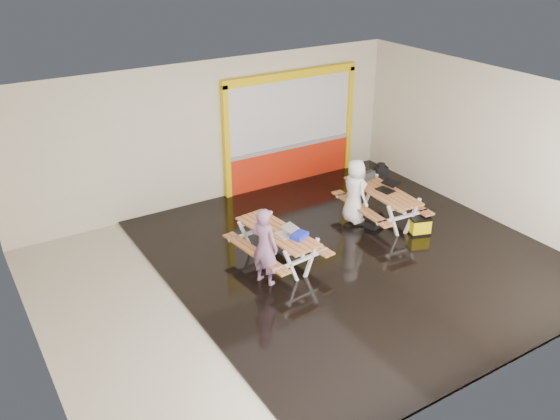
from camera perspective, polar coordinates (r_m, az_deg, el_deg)
room at (r=10.98m, az=2.48°, el=1.75°), size 10.02×8.02×3.52m
deck at (r=12.44m, az=7.11°, el=-4.25°), size 7.50×7.98×0.05m
kiosk at (r=15.28m, az=1.02°, el=7.69°), size 3.88×0.16×3.00m
picnic_table_left at (r=11.72m, az=-0.25°, el=-2.81°), size 1.54×2.11×0.79m
picnic_table_right at (r=13.61m, az=9.87°, el=1.21°), size 1.52×2.15×0.83m
person_left at (r=11.00m, az=-1.50°, el=-3.57°), size 0.56×0.67×1.57m
person_right at (r=13.28m, az=7.32°, el=1.84°), size 0.51×0.75×1.49m
laptop_left at (r=11.46m, az=0.59°, el=-2.18°), size 0.39×0.35×0.16m
laptop_right at (r=13.52m, az=10.38°, el=2.18°), size 0.49×0.44×0.19m
blue_pouch at (r=11.36m, az=1.90°, el=-2.49°), size 0.39×0.34×0.10m
toolbox at (r=13.99m, az=8.33°, el=3.34°), size 0.45×0.27×0.25m
backpack at (r=14.61m, az=9.77°, el=3.49°), size 0.36×0.28×0.52m
dark_case at (r=13.52m, az=9.12°, el=-1.32°), size 0.43×0.37×0.14m
fluke_bag at (r=13.35m, az=13.46°, el=-1.54°), size 0.52×0.42×0.39m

